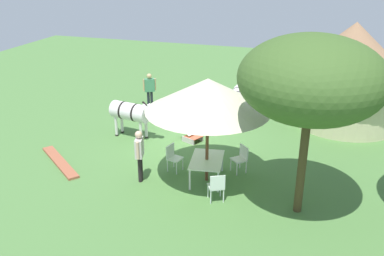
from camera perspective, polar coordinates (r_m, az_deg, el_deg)
name	(u,v)px	position (r m, az deg, el deg)	size (l,w,h in m)	color
ground_plane	(185,142)	(16.30, -0.88, -1.85)	(36.00, 36.00, 0.00)	#4C783C
thatched_hut	(350,70)	(18.60, 20.49, 7.33)	(5.11, 5.11, 4.22)	beige
shade_umbrella	(208,95)	(12.51, 2.14, 4.46)	(3.75, 3.75, 3.35)	brown
patio_dining_table	(207,161)	(13.35, 2.01, -4.49)	(1.62, 1.19, 0.74)	silver
patio_chair_near_lawn	(173,156)	(14.02, -2.58, -3.77)	(0.53, 0.51, 0.90)	silver
patio_chair_near_hut	(217,186)	(12.33, 3.32, -7.74)	(0.58, 0.59, 0.90)	white
patio_chair_east_end	(241,157)	(14.03, 6.59, -3.90)	(0.61, 0.61, 0.90)	white
guest_beside_umbrella	(139,151)	(13.27, -7.07, -3.12)	(0.59, 0.32, 1.70)	black
standing_watcher	(150,88)	(19.56, -5.71, 5.40)	(0.40, 0.53, 1.67)	black
striped_lounge_chair	(192,135)	(16.28, -0.06, -0.91)	(0.82, 0.96, 0.59)	#D2573A
zebra_nearest_camera	(131,112)	(16.49, -8.15, 2.11)	(0.93, 2.19, 1.58)	silver
zebra_by_umbrella	(238,97)	(18.17, 6.21, 4.19)	(2.23, 0.76, 1.59)	silver
acacia_tree_behind_hut	(312,79)	(10.97, 15.76, 6.32)	(3.71, 3.71, 4.94)	#453A20
brick_patio_kerb	(60,162)	(15.37, -17.32, -4.37)	(2.80, 0.36, 0.08)	#A0573C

